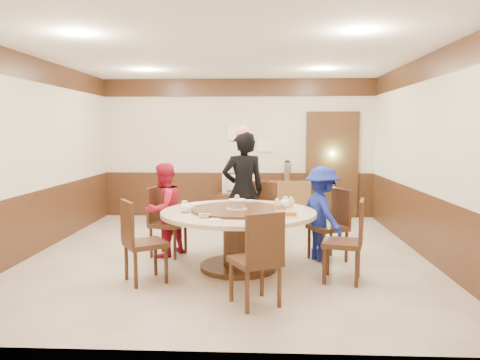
{
  "coord_description": "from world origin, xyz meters",
  "views": [
    {
      "loc": [
        0.48,
        -6.55,
        1.75
      ],
      "look_at": [
        0.19,
        -0.33,
        1.1
      ],
      "focal_mm": 35.0,
      "sensor_mm": 36.0,
      "label": 1
    }
  ],
  "objects_px": {
    "tv_stand": "(238,206)",
    "thermos": "(287,172)",
    "birthday_cake": "(237,204)",
    "television": "(238,184)",
    "banquet_table": "(239,228)",
    "person_red": "(164,210)",
    "person_blue": "(322,214)",
    "side_cabinet": "(290,200)",
    "shrimp_platter": "(286,214)",
    "person_standing": "(243,191)"
  },
  "relations": [
    {
      "from": "tv_stand",
      "to": "thermos",
      "type": "bearing_deg",
      "value": 1.75
    },
    {
      "from": "birthday_cake",
      "to": "television",
      "type": "relative_size",
      "value": 0.39
    },
    {
      "from": "banquet_table",
      "to": "person_red",
      "type": "height_order",
      "value": "person_red"
    },
    {
      "from": "birthday_cake",
      "to": "person_blue",
      "type": "bearing_deg",
      "value": 23.52
    },
    {
      "from": "side_cabinet",
      "to": "person_red",
      "type": "bearing_deg",
      "value": -123.43
    },
    {
      "from": "shrimp_platter",
      "to": "person_red",
      "type": "bearing_deg",
      "value": 149.55
    },
    {
      "from": "birthday_cake",
      "to": "shrimp_platter",
      "type": "bearing_deg",
      "value": -30.52
    },
    {
      "from": "shrimp_platter",
      "to": "side_cabinet",
      "type": "bearing_deg",
      "value": 85.93
    },
    {
      "from": "banquet_table",
      "to": "shrimp_platter",
      "type": "distance_m",
      "value": 0.73
    },
    {
      "from": "television",
      "to": "side_cabinet",
      "type": "relative_size",
      "value": 0.83
    },
    {
      "from": "person_red",
      "to": "person_blue",
      "type": "distance_m",
      "value": 2.19
    },
    {
      "from": "television",
      "to": "person_blue",
      "type": "bearing_deg",
      "value": 113.71
    },
    {
      "from": "person_standing",
      "to": "thermos",
      "type": "distance_m",
      "value": 2.56
    },
    {
      "from": "person_standing",
      "to": "television",
      "type": "relative_size",
      "value": 2.61
    },
    {
      "from": "person_red",
      "to": "birthday_cake",
      "type": "xyz_separation_m",
      "value": [
        1.06,
        -0.62,
        0.19
      ]
    },
    {
      "from": "person_red",
      "to": "television",
      "type": "height_order",
      "value": "person_red"
    },
    {
      "from": "thermos",
      "to": "person_blue",
      "type": "bearing_deg",
      "value": -84.32
    },
    {
      "from": "person_standing",
      "to": "birthday_cake",
      "type": "bearing_deg",
      "value": 73.13
    },
    {
      "from": "side_cabinet",
      "to": "person_blue",
      "type": "bearing_deg",
      "value": -85.23
    },
    {
      "from": "television",
      "to": "thermos",
      "type": "height_order",
      "value": "thermos"
    },
    {
      "from": "tv_stand",
      "to": "person_red",
      "type": "bearing_deg",
      "value": -107.31
    },
    {
      "from": "person_blue",
      "to": "thermos",
      "type": "bearing_deg",
      "value": -17.59
    },
    {
      "from": "tv_stand",
      "to": "television",
      "type": "relative_size",
      "value": 1.27
    },
    {
      "from": "banquet_table",
      "to": "shrimp_platter",
      "type": "relative_size",
      "value": 6.51
    },
    {
      "from": "person_standing",
      "to": "side_cabinet",
      "type": "bearing_deg",
      "value": -124.06
    },
    {
      "from": "banquet_table",
      "to": "person_red",
      "type": "relative_size",
      "value": 1.49
    },
    {
      "from": "shrimp_platter",
      "to": "side_cabinet",
      "type": "relative_size",
      "value": 0.38
    },
    {
      "from": "banquet_table",
      "to": "person_standing",
      "type": "xyz_separation_m",
      "value": [
        0.02,
        1.08,
        0.34
      ]
    },
    {
      "from": "banquet_table",
      "to": "tv_stand",
      "type": "height_order",
      "value": "banquet_table"
    },
    {
      "from": "tv_stand",
      "to": "side_cabinet",
      "type": "xyz_separation_m",
      "value": [
        1.03,
        0.03,
        0.12
      ]
    },
    {
      "from": "person_blue",
      "to": "television",
      "type": "height_order",
      "value": "person_blue"
    },
    {
      "from": "tv_stand",
      "to": "side_cabinet",
      "type": "distance_m",
      "value": 1.04
    },
    {
      "from": "person_blue",
      "to": "side_cabinet",
      "type": "height_order",
      "value": "person_blue"
    },
    {
      "from": "person_red",
      "to": "person_blue",
      "type": "xyz_separation_m",
      "value": [
        2.19,
        -0.13,
        -0.02
      ]
    },
    {
      "from": "person_red",
      "to": "television",
      "type": "xyz_separation_m",
      "value": [
        0.9,
        2.9,
        0.04
      ]
    },
    {
      "from": "shrimp_platter",
      "to": "side_cabinet",
      "type": "distance_m",
      "value": 3.93
    },
    {
      "from": "banquet_table",
      "to": "television",
      "type": "xyz_separation_m",
      "value": [
        -0.18,
        3.48,
        0.16
      ]
    },
    {
      "from": "banquet_table",
      "to": "birthday_cake",
      "type": "distance_m",
      "value": 0.31
    },
    {
      "from": "person_standing",
      "to": "birthday_cake",
      "type": "xyz_separation_m",
      "value": [
        -0.03,
        -1.11,
        -0.03
      ]
    },
    {
      "from": "shrimp_platter",
      "to": "banquet_table",
      "type": "bearing_deg",
      "value": 146.27
    },
    {
      "from": "banquet_table",
      "to": "shrimp_platter",
      "type": "height_order",
      "value": "shrimp_platter"
    },
    {
      "from": "person_standing",
      "to": "birthday_cake",
      "type": "height_order",
      "value": "person_standing"
    },
    {
      "from": "television",
      "to": "side_cabinet",
      "type": "xyz_separation_m",
      "value": [
        1.03,
        0.03,
        -0.32
      ]
    },
    {
      "from": "side_cabinet",
      "to": "television",
      "type": "bearing_deg",
      "value": -178.33
    },
    {
      "from": "birthday_cake",
      "to": "side_cabinet",
      "type": "bearing_deg",
      "value": 76.21
    },
    {
      "from": "birthday_cake",
      "to": "television",
      "type": "distance_m",
      "value": 3.52
    },
    {
      "from": "banquet_table",
      "to": "side_cabinet",
      "type": "xyz_separation_m",
      "value": [
        0.85,
        3.51,
        -0.16
      ]
    },
    {
      "from": "banquet_table",
      "to": "person_red",
      "type": "distance_m",
      "value": 1.23
    },
    {
      "from": "thermos",
      "to": "person_red",
      "type": "bearing_deg",
      "value": -122.76
    },
    {
      "from": "person_blue",
      "to": "shrimp_platter",
      "type": "xyz_separation_m",
      "value": [
        -0.53,
        -0.84,
        0.14
      ]
    }
  ]
}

